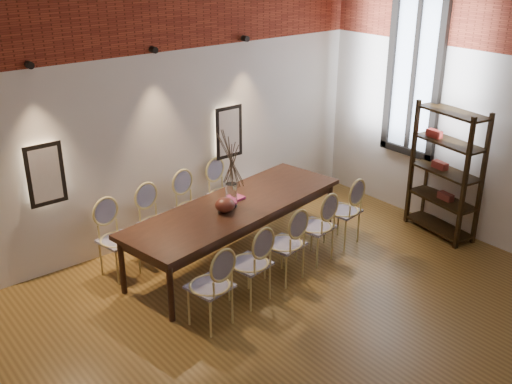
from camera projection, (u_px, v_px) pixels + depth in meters
floor at (335, 376)px, 5.64m from camera, size 7.00×7.00×0.02m
wall_back at (137, 95)px, 7.40m from camera, size 7.00×0.10×4.00m
niche_left at (45, 174)px, 6.85m from camera, size 0.36×0.06×0.66m
niche_right at (228, 132)px, 8.35m from camera, size 0.36×0.06×0.66m
spot_fixture_left at (29, 65)px, 6.34m from camera, size 0.08×0.10×0.08m
spot_fixture_mid at (154, 50)px, 7.21m from camera, size 0.08×0.10×0.08m
spot_fixture_right at (245, 39)px, 8.01m from camera, size 0.08×0.10×0.08m
window_glass at (416, 68)px, 8.22m from camera, size 0.02×0.78×2.38m
window_frame at (415, 68)px, 8.21m from camera, size 0.08×0.90×2.50m
window_mullion at (415, 68)px, 8.21m from camera, size 0.06×0.06×2.40m
dining_table at (236, 231)px, 7.56m from camera, size 3.21×1.52×0.75m
chair_near_a at (210, 286)px, 6.19m from camera, size 0.51×0.51×0.94m
chair_near_b at (249, 264)px, 6.62m from camera, size 0.51×0.51×0.94m
chair_near_c at (284, 244)px, 7.05m from camera, size 0.51×0.51×0.94m
chair_near_d at (315, 226)px, 7.48m from camera, size 0.51×0.51×0.94m
chair_near_e at (343, 211)px, 7.90m from camera, size 0.51×0.51×0.94m
chair_far_a at (118, 240)px, 7.13m from camera, size 0.51×0.51×0.94m
chair_far_b at (158, 223)px, 7.56m from camera, size 0.51×0.51×0.94m
chair_far_c at (194, 208)px, 7.99m from camera, size 0.51×0.51×0.94m
chair_far_d at (226, 194)px, 8.42m from camera, size 0.51×0.51×0.94m
chair_far_e at (255, 182)px, 8.84m from camera, size 0.51×0.51×0.94m
vase at (231, 195)px, 7.30m from camera, size 0.14×0.14×0.30m
dried_branches at (231, 160)px, 7.12m from camera, size 0.50×0.50×0.70m
bowl at (225, 205)px, 7.18m from camera, size 0.24×0.24×0.18m
book at (234, 199)px, 7.54m from camera, size 0.29×0.22×0.03m
shelving_rack at (446, 172)px, 8.04m from camera, size 0.53×1.05×1.80m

